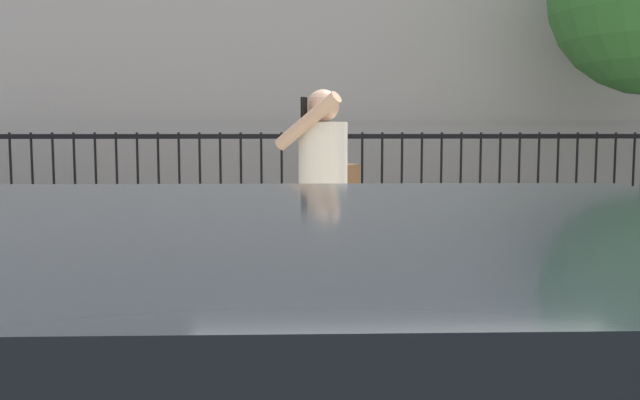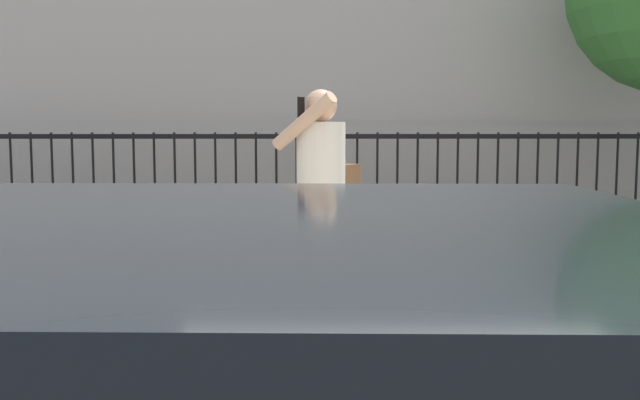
{
  "view_description": "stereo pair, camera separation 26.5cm",
  "coord_description": "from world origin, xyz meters",
  "views": [
    {
      "loc": [
        -0.79,
        -2.93,
        1.61
      ],
      "look_at": [
        -0.42,
        2.23,
        1.1
      ],
      "focal_mm": 39.33,
      "sensor_mm": 36.0,
      "label": 1
    },
    {
      "loc": [
        -0.52,
        -2.94,
        1.61
      ],
      "look_at": [
        -0.42,
        2.23,
        1.1
      ],
      "focal_mm": 39.33,
      "sensor_mm": 36.0,
      "label": 2
    }
  ],
  "objects": [
    {
      "name": "pedestrian_on_phone",
      "position": [
        -0.4,
        1.95,
        1.17
      ],
      "size": [
        0.65,
        0.72,
        1.75
      ],
      "color": "tan",
      "rests_on": "sidewalk"
    },
    {
      "name": "sidewalk",
      "position": [
        0.0,
        2.2,
        0.07
      ],
      "size": [
        28.0,
        4.4,
        0.15
      ],
      "primitive_type": "cube",
      "color": "#B2ADA3",
      "rests_on": "ground"
    },
    {
      "name": "iron_fence",
      "position": [
        0.0,
        5.9,
        1.02
      ],
      "size": [
        12.03,
        0.04,
        1.6
      ],
      "color": "black",
      "rests_on": "ground"
    }
  ]
}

